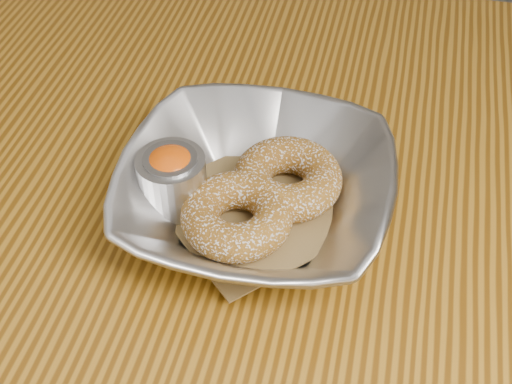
% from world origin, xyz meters
% --- Properties ---
extents(table, '(1.20, 0.80, 0.75)m').
position_xyz_m(table, '(0.00, 0.00, 0.65)').
color(table, '#875714').
rests_on(table, ground_plane).
extents(serving_bowl, '(0.23, 0.23, 0.06)m').
position_xyz_m(serving_bowl, '(0.07, -0.02, 0.78)').
color(serving_bowl, '#B7BABF').
rests_on(serving_bowl, table).
extents(parchment, '(0.21, 0.21, 0.00)m').
position_xyz_m(parchment, '(0.07, -0.02, 0.76)').
color(parchment, olive).
rests_on(parchment, table).
extents(donut_back, '(0.12, 0.12, 0.03)m').
position_xyz_m(donut_back, '(0.09, 0.00, 0.78)').
color(donut_back, '#8B5719').
rests_on(donut_back, parchment).
extents(donut_front, '(0.12, 0.12, 0.03)m').
position_xyz_m(donut_front, '(0.06, -0.05, 0.78)').
color(donut_front, '#8B5719').
rests_on(donut_front, parchment).
extents(ramekin, '(0.06, 0.06, 0.06)m').
position_xyz_m(ramekin, '(-0.00, -0.03, 0.79)').
color(ramekin, '#B7BABF').
rests_on(ramekin, table).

